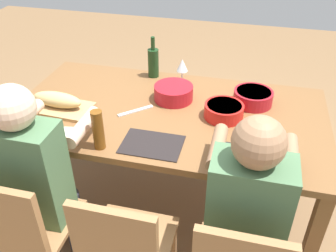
# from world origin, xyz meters

# --- Properties ---
(ground_plane) EXTENTS (8.00, 8.00, 0.00)m
(ground_plane) POSITION_xyz_m (0.00, 0.00, 0.00)
(ground_plane) COLOR brown
(dining_table) EXTENTS (1.89, 1.02, 0.74)m
(dining_table) POSITION_xyz_m (0.00, 0.00, 0.66)
(dining_table) COLOR brown
(dining_table) RESTS_ON ground_plane
(chair_far_center) EXTENTS (0.40, 0.40, 0.85)m
(chair_far_center) POSITION_xyz_m (0.00, 0.83, 0.48)
(chair_far_center) COLOR #9E7044
(chair_far_center) RESTS_ON ground_plane
(chair_far_right) EXTENTS (0.40, 0.40, 0.85)m
(chair_far_right) POSITION_xyz_m (0.52, 0.83, 0.48)
(chair_far_right) COLOR #9E7044
(chair_far_right) RESTS_ON ground_plane
(diner_far_right) EXTENTS (0.41, 0.53, 1.20)m
(diner_far_right) POSITION_xyz_m (0.52, 0.65, 0.70)
(diner_far_right) COLOR #2D2D38
(diner_far_right) RESTS_ON ground_plane
(diner_far_left) EXTENTS (0.41, 0.53, 1.20)m
(diner_far_left) POSITION_xyz_m (-0.52, 0.65, 0.70)
(diner_far_left) COLOR #2D2D38
(diner_far_left) RESTS_ON ground_plane
(serving_bowl_greens) EXTENTS (0.25, 0.25, 0.10)m
(serving_bowl_greens) POSITION_xyz_m (0.00, -0.14, 0.79)
(serving_bowl_greens) COLOR #B21923
(serving_bowl_greens) RESTS_ON dining_table
(serving_bowl_pasta) EXTENTS (0.24, 0.24, 0.09)m
(serving_bowl_pasta) POSITION_xyz_m (-0.49, -0.21, 0.79)
(serving_bowl_pasta) COLOR #B21923
(serving_bowl_pasta) RESTS_ON dining_table
(serving_bowl_fruit) EXTENTS (0.23, 0.23, 0.08)m
(serving_bowl_fruit) POSITION_xyz_m (-0.33, -0.01, 0.79)
(serving_bowl_fruit) COLOR red
(serving_bowl_fruit) RESTS_ON dining_table
(cutting_board) EXTENTS (0.41, 0.24, 0.02)m
(cutting_board) POSITION_xyz_m (0.65, 0.14, 0.75)
(cutting_board) COLOR tan
(cutting_board) RESTS_ON dining_table
(bread_loaf) EXTENTS (0.33, 0.13, 0.09)m
(bread_loaf) POSITION_xyz_m (0.65, 0.14, 0.81)
(bread_loaf) COLOR tan
(bread_loaf) RESTS_ON cutting_board
(wine_bottle) EXTENTS (0.08, 0.08, 0.29)m
(wine_bottle) POSITION_xyz_m (0.21, -0.43, 0.85)
(wine_bottle) COLOR #193819
(wine_bottle) RESTS_ON dining_table
(beer_bottle) EXTENTS (0.06, 0.06, 0.22)m
(beer_bottle) POSITION_xyz_m (0.26, 0.44, 0.85)
(beer_bottle) COLOR brown
(beer_bottle) RESTS_ON dining_table
(wine_glass) EXTENTS (0.08, 0.08, 0.17)m
(wine_glass) POSITION_xyz_m (0.00, -0.40, 0.86)
(wine_glass) COLOR silver
(wine_glass) RESTS_ON dining_table
(placemat_far_center) EXTENTS (0.32, 0.23, 0.01)m
(placemat_far_center) POSITION_xyz_m (0.00, 0.35, 0.74)
(placemat_far_center) COLOR black
(placemat_far_center) RESTS_ON dining_table
(placemat_far_left) EXTENTS (0.32, 0.23, 0.01)m
(placemat_far_left) POSITION_xyz_m (-0.52, 0.35, 0.74)
(placemat_far_left) COLOR black
(placemat_far_left) RESTS_ON dining_table
(carving_knife) EXTENTS (0.18, 0.18, 0.01)m
(carving_knife) POSITION_xyz_m (0.19, 0.05, 0.74)
(carving_knife) COLOR silver
(carving_knife) RESTS_ON dining_table
(napkin_stack) EXTENTS (0.16, 0.16, 0.02)m
(napkin_stack) POSITION_xyz_m (0.46, 0.40, 0.75)
(napkin_stack) COLOR white
(napkin_stack) RESTS_ON dining_table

